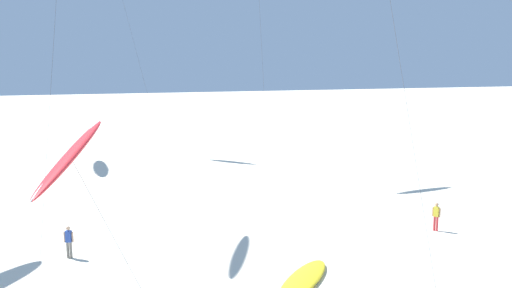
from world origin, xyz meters
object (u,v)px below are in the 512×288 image
object	(u,v)px
flying_kite_2	(71,156)
person_foreground_walker	(436,215)
grounded_kite_0	(303,280)
person_near_left	(69,241)

from	to	relation	value
flying_kite_2	person_foreground_walker	size ratio (longest dim) A/B	5.89
grounded_kite_0	person_foreground_walker	xyz separation A→B (m)	(10.32, 4.92, 0.79)
flying_kite_2	grounded_kite_0	size ratio (longest dim) A/B	2.08
person_near_left	grounded_kite_0	bearing A→B (deg)	-30.61
flying_kite_2	person_foreground_walker	distance (m)	21.78
flying_kite_2	person_near_left	distance (m)	9.49
flying_kite_2	person_near_left	world-z (taller)	flying_kite_2
person_foreground_walker	person_near_left	distance (m)	20.89
person_foreground_walker	flying_kite_2	bearing A→B (deg)	-162.87
flying_kite_2	person_foreground_walker	xyz separation A→B (m)	(20.08, 6.19, -5.75)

